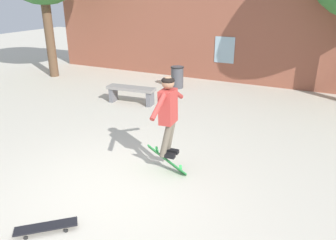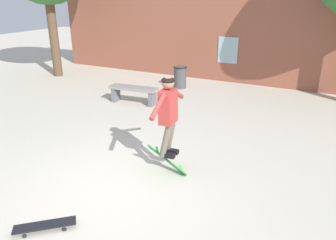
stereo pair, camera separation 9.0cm
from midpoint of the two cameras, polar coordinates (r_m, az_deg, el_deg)
The scene contains 7 objects.
ground_plane at distance 5.49m, azimuth -8.84°, elevation -12.01°, with size 40.00×40.00×0.00m, color beige.
building_backdrop at distance 11.74m, azimuth 13.56°, elevation 14.84°, with size 15.91×0.52×4.58m.
park_bench at distance 9.42m, azimuth -5.74°, elevation 4.93°, with size 1.44×0.52×0.49m.
trash_bin at distance 10.95m, azimuth 2.35°, elevation 7.55°, with size 0.45×0.45×0.72m.
skater at distance 5.46m, azimuth 0.48°, elevation 1.78°, with size 0.29×1.28×1.41m.
skateboard_flipping at distance 5.85m, azimuth 0.28°, elevation -7.00°, with size 0.84×0.23×0.52m.
skateboard_resting at distance 4.90m, azimuth -20.13°, elevation -16.83°, with size 0.73×0.68×0.08m.
Camera 2 is at (2.82, -3.64, 3.00)m, focal length 35.00 mm.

